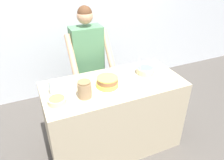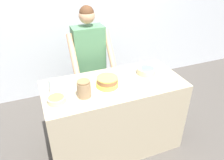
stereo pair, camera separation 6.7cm
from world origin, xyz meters
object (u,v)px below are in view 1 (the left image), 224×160
object	(u,v)px
cake	(107,83)
person_baker	(88,57)
drinking_glass	(52,87)
stoneware_jar	(85,89)
frosting_bowl_olive	(57,100)
ceramic_plate	(152,84)
frosting_bowl_blue	(145,70)

from	to	relation	value
cake	person_baker	bearing A→B (deg)	88.67
drinking_glass	stoneware_jar	xyz separation A→B (m)	(0.28, -0.17, 0.01)
frosting_bowl_olive	stoneware_jar	distance (m)	0.28
cake	drinking_glass	xyz separation A→B (m)	(-0.55, 0.10, 0.02)
cake	ceramic_plate	world-z (taller)	cake
frosting_bowl_olive	cake	bearing A→B (deg)	7.65
cake	frosting_bowl_olive	distance (m)	0.55
frosting_bowl_olive	ceramic_plate	distance (m)	1.01
frosting_bowl_olive	ceramic_plate	size ratio (longest dim) A/B	0.66
stoneware_jar	frosting_bowl_olive	bearing A→B (deg)	179.52
frosting_bowl_olive	drinking_glass	size ratio (longest dim) A/B	1.11
stoneware_jar	drinking_glass	bearing A→B (deg)	148.51
person_baker	drinking_glass	world-z (taller)	person_baker
ceramic_plate	stoneware_jar	distance (m)	0.74
frosting_bowl_olive	stoneware_jar	bearing A→B (deg)	-0.48
person_baker	cake	distance (m)	0.73
frosting_bowl_blue	person_baker	bearing A→B (deg)	129.72
frosting_bowl_blue	stoneware_jar	world-z (taller)	frosting_bowl_blue
person_baker	frosting_bowl_olive	world-z (taller)	person_baker
cake	frosting_bowl_blue	distance (m)	0.54
frosting_bowl_olive	frosting_bowl_blue	world-z (taller)	frosting_bowl_blue
cake	ceramic_plate	distance (m)	0.48
person_baker	stoneware_jar	world-z (taller)	person_baker
person_baker	frosting_bowl_blue	distance (m)	0.80
person_baker	frosting_bowl_blue	size ratio (longest dim) A/B	7.72
cake	frosting_bowl_olive	xyz separation A→B (m)	(-0.54, -0.07, -0.02)
person_baker	drinking_glass	xyz separation A→B (m)	(-0.57, -0.63, 0.03)
frosting_bowl_olive	ceramic_plate	xyz separation A→B (m)	(1.00, -0.07, -0.02)
frosting_bowl_blue	drinking_glass	xyz separation A→B (m)	(-1.08, -0.01, 0.04)
cake	frosting_bowl_blue	bearing A→B (deg)	11.73
cake	frosting_bowl_olive	bearing A→B (deg)	-172.35
drinking_glass	stoneware_jar	bearing A→B (deg)	-31.49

